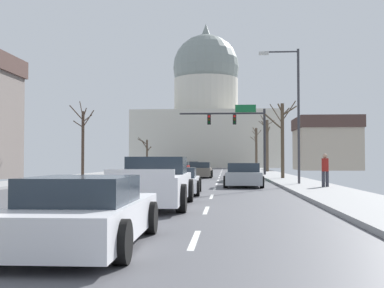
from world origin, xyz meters
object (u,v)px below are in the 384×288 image
Objects in this scene: sedan_near_05 at (85,214)px; sedan_near_01 at (241,173)px; sedan_oncoming_03 at (194,165)px; pedestrian_00 at (325,169)px; sedan_near_03 at (177,181)px; street_lamp_right at (293,103)px; sedan_near_00 at (200,170)px; sedan_oncoming_02 at (167,166)px; signal_gantry at (240,125)px; sedan_near_02 at (243,176)px; sedan_oncoming_00 at (141,169)px; pickup_truck_near_04 at (155,183)px; sedan_oncoming_01 at (182,167)px.

sedan_near_01 is at bearing 82.31° from sedan_near_05.
sedan_near_05 is at bearing -87.48° from sedan_oncoming_03.
sedan_near_01 is 10.01m from pedestrian_00.
sedan_near_03 is (-3.18, -12.70, -0.02)m from sedan_near_01.
street_lamp_right is 14.52m from sedan_near_00.
sedan_near_05 is 68.29m from sedan_oncoming_02.
sedan_oncoming_03 is (-9.78, 61.77, -4.13)m from street_lamp_right.
signal_gantry is 33.73m from sedan_oncoming_02.
pedestrian_00 is (3.96, -2.29, 0.44)m from sedan_near_02.
signal_gantry is at bearing 100.39° from pedestrian_00.
sedan_near_05 is (-3.33, -18.56, -0.04)m from sedan_near_02.
pedestrian_00 is (7.06, -15.86, 0.44)m from sedan_near_00.
sedan_near_00 reaches higher than sedan_oncoming_03.
sedan_oncoming_00 is 38.32m from sedan_oncoming_03.
sedan_near_01 is 25.73m from sedan_near_05.
sedan_oncoming_00 is 24.80m from sedan_oncoming_02.
sedan_oncoming_01 is (-3.54, 48.33, -0.14)m from pickup_truck_near_04.
pickup_truck_near_04 is at bearing -91.55° from sedan_near_03.
pedestrian_00 is at bearing -80.50° from sedan_oncoming_03.
sedan_oncoming_02 reaches higher than sedan_oncoming_00.
pickup_truck_near_04 is 1.27× the size of sedan_oncoming_01.
sedan_oncoming_02 is (-10.39, 49.36, -0.02)m from sedan_near_02.
sedan_near_00 is at bearing -81.11° from sedan_oncoming_01.
sedan_oncoming_02 is (-10.69, 31.72, -4.11)m from signal_gantry.
sedan_near_05 is at bearing -91.18° from sedan_near_03.
street_lamp_right is 62.67m from sedan_oncoming_03.
sedan_near_05 is at bearing -114.15° from pedestrian_00.
sedan_near_02 is 11.81m from pickup_truck_near_04.
sedan_oncoming_02 reaches higher than sedan_near_03.
street_lamp_right is 37.47m from sedan_oncoming_01.
sedan_oncoming_01 is (-7.07, 19.32, -4.11)m from signal_gantry.
street_lamp_right reaches higher than signal_gantry.
sedan_oncoming_00 is (-6.89, 35.93, -0.18)m from pickup_truck_near_04.
street_lamp_right is at bearing -81.27° from signal_gantry.
pedestrian_00 is at bearing -62.34° from sedan_oncoming_00.
pedestrian_00 is at bearing -79.61° from signal_gantry.
sedan_oncoming_03 is (-3.58, 81.32, 0.00)m from sedan_near_05.
sedan_near_03 is 5.61m from pickup_truck_near_04.
sedan_near_00 is 0.77× the size of pickup_truck_near_04.
signal_gantry is at bearing -69.91° from sedan_oncoming_01.
sedan_oncoming_00 is at bearing 120.10° from sedan_near_01.
sedan_near_03 is at bearing -118.06° from sedan_near_02.
sedan_near_00 is at bearing 114.00° from pedestrian_00.
sedan_oncoming_01 reaches higher than sedan_near_03.
sedan_near_00 is (-5.96, 12.59, -4.10)m from street_lamp_right.
sedan_near_02 is 0.97× the size of sedan_oncoming_01.
pickup_truck_near_04 is at bearing -105.83° from sedan_near_02.
sedan_near_00 reaches higher than sedan_near_03.
sedan_near_00 is 24.94m from pickup_truck_near_04.
sedan_oncoming_00 is at bearing 103.07° from sedan_near_03.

